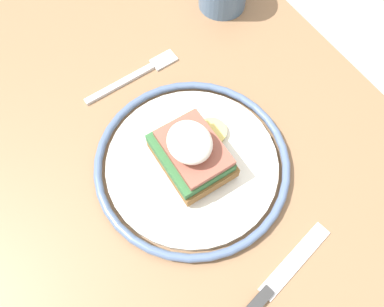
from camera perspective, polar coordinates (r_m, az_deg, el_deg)
The scene contains 6 objects.
ground_plane at distance 1.22m, azimuth -2.84°, elevation -16.61°, with size 6.00×6.00×0.00m, color #9E9993.
dining_table at distance 0.61m, azimuth -5.50°, elevation -7.03°, with size 0.94×0.66×0.77m.
plate at distance 0.46m, azimuth 0.00°, elevation -1.47°, with size 0.24×0.24×0.02m.
sandwich at distance 0.43m, azimuth -0.08°, elevation 0.36°, with size 0.09×0.10×0.07m.
fork at distance 0.55m, azimuth -8.44°, elevation 11.78°, with size 0.02×0.15×0.00m.
knife at distance 0.44m, azimuth 11.26°, elevation -20.12°, with size 0.05×0.18×0.01m.
Camera 1 is at (0.20, -0.06, 1.20)m, focal length 35.00 mm.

